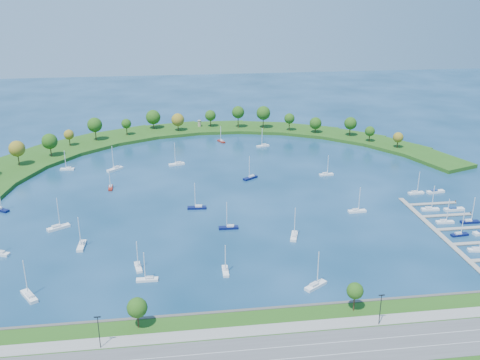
{
  "coord_description": "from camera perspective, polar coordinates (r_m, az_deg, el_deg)",
  "views": [
    {
      "loc": [
        -28.33,
        -241.66,
        96.6
      ],
      "look_at": [
        5.0,
        5.0,
        4.0
      ],
      "focal_mm": 40.25,
      "sensor_mm": 36.0,
      "label": 1
    }
  ],
  "objects": [
    {
      "name": "ground",
      "position": [
        261.79,
        -0.94,
        -1.25
      ],
      "size": [
        700.0,
        700.0,
        0.0
      ],
      "primitive_type": "plane",
      "color": "#072A43",
      "rests_on": "ground"
    },
    {
      "name": "moored_boat_1",
      "position": [
        189.52,
        -9.79,
        -10.26
      ],
      "size": [
        7.5,
        2.21,
        10.97
      ],
      "rotation": [
        0.0,
        0.0,
        3.12
      ],
      "color": "white",
      "rests_on": "ground"
    },
    {
      "name": "docked_boat_8",
      "position": [
        255.15,
        19.5,
        -2.86
      ],
      "size": [
        8.08,
        2.76,
        11.68
      ],
      "rotation": [
        0.0,
        0.0,
        -0.07
      ],
      "color": "white",
      "rests_on": "ground"
    },
    {
      "name": "harbor_tower",
      "position": [
        372.97,
        -4.32,
        6.01
      ],
      "size": [
        2.6,
        2.6,
        4.39
      ],
      "color": "gray",
      "rests_on": "breakwater"
    },
    {
      "name": "moored_boat_12",
      "position": [
        185.08,
        8.01,
        -10.94
      ],
      "size": [
        8.71,
        7.0,
        12.99
      ],
      "rotation": [
        0.0,
        0.0,
        0.59
      ],
      "color": "white",
      "rests_on": "ground"
    },
    {
      "name": "moored_boat_2",
      "position": [
        298.86,
        -13.11,
        1.19
      ],
      "size": [
        8.67,
        8.39,
        13.86
      ],
      "rotation": [
        0.0,
        0.0,
        3.9
      ],
      "color": "white",
      "rests_on": "ground"
    },
    {
      "name": "breakwater_trees",
      "position": [
        342.02,
        -6.02,
        5.76
      ],
      "size": [
        237.21,
        95.05,
        15.25
      ],
      "color": "#382314",
      "rests_on": "breakwater"
    },
    {
      "name": "moored_boat_7",
      "position": [
        272.97,
        -13.56,
        -0.72
      ],
      "size": [
        2.22,
        7.01,
        10.2
      ],
      "rotation": [
        0.0,
        0.0,
        4.75
      ],
      "color": "maroon",
      "rests_on": "ground"
    },
    {
      "name": "docked_boat_2",
      "position": [
        224.58,
        23.88,
        -6.71
      ],
      "size": [
        7.72,
        3.21,
        11.01
      ],
      "rotation": [
        0.0,
        0.0,
        -0.15
      ],
      "color": "white",
      "rests_on": "ground"
    },
    {
      "name": "moored_boat_8",
      "position": [
        278.45,
        1.11,
        0.31
      ],
      "size": [
        8.33,
        6.83,
        12.5
      ],
      "rotation": [
        0.0,
        0.0,
        3.75
      ],
      "color": "#0A1141",
      "rests_on": "ground"
    },
    {
      "name": "docked_boat_7",
      "position": [
        248.3,
        23.17,
        -4.02
      ],
      "size": [
        8.0,
        2.44,
        11.68
      ],
      "rotation": [
        0.0,
        0.0,
        -0.03
      ],
      "color": "#0A1141",
      "rests_on": "ground"
    },
    {
      "name": "dock_system",
      "position": [
        234.12,
        22.3,
        -5.51
      ],
      "size": [
        24.28,
        82.0,
        1.6
      ],
      "color": "gray",
      "rests_on": "ground"
    },
    {
      "name": "moored_boat_19",
      "position": [
        191.9,
        -1.56,
        -9.52
      ],
      "size": [
        2.28,
        7.52,
        10.97
      ],
      "rotation": [
        0.0,
        0.0,
        4.69
      ],
      "color": "white",
      "rests_on": "ground"
    },
    {
      "name": "docked_boat_4",
      "position": [
        234.72,
        22.26,
        -5.3
      ],
      "size": [
        7.45,
        2.73,
        10.72
      ],
      "rotation": [
        0.0,
        0.0,
        0.1
      ],
      "color": "#0A1141",
      "rests_on": "ground"
    },
    {
      "name": "moored_boat_16",
      "position": [
        190.47,
        -21.45,
        -11.32
      ],
      "size": [
        7.09,
        9.03,
        13.38
      ],
      "rotation": [
        0.0,
        0.0,
        2.15
      ],
      "color": "white",
      "rests_on": "ground"
    },
    {
      "name": "moored_boat_18",
      "position": [
        301.3,
        -6.72,
        1.75
      ],
      "size": [
        9.08,
        4.61,
        12.86
      ],
      "rotation": [
        0.0,
        0.0,
        3.4
      ],
      "color": "white",
      "rests_on": "ground"
    },
    {
      "name": "south_shoreline",
      "position": [
        155.08,
        4.74,
        -17.73
      ],
      "size": [
        420.0,
        43.1,
        11.6
      ],
      "color": "#245215",
      "rests_on": "ground"
    },
    {
      "name": "breakwater",
      "position": [
        306.24,
        -10.68,
        1.85
      ],
      "size": [
        286.74,
        247.64,
        2.0
      ],
      "color": "#245215",
      "rests_on": "ground"
    },
    {
      "name": "moored_boat_9",
      "position": [
        342.91,
        -1.99,
        4.18
      ],
      "size": [
        4.78,
        7.17,
        10.3
      ],
      "rotation": [
        0.0,
        0.0,
        2.01
      ],
      "color": "maroon",
      "rests_on": "ground"
    },
    {
      "name": "moored_boat_6",
      "position": [
        217.4,
        -16.46,
        -6.61
      ],
      "size": [
        2.7,
        8.84,
        12.9
      ],
      "rotation": [
        0.0,
        0.0,
        4.68
      ],
      "color": "white",
      "rests_on": "ground"
    },
    {
      "name": "moored_boat_11",
      "position": [
        217.04,
        5.76,
        -5.86
      ],
      "size": [
        4.94,
        8.86,
        12.56
      ],
      "rotation": [
        0.0,
        0.0,
        1.25
      ],
      "color": "white",
      "rests_on": "ground"
    },
    {
      "name": "moored_boat_13",
      "position": [
        333.24,
        2.45,
        3.7
      ],
      "size": [
        8.33,
        4.54,
        11.8
      ],
      "rotation": [
        0.0,
        0.0,
        3.44
      ],
      "color": "white",
      "rests_on": "ground"
    },
    {
      "name": "moored_boat_15",
      "position": [
        235.42,
        -18.72,
        -4.72
      ],
      "size": [
        9.27,
        7.09,
        13.65
      ],
      "rotation": [
        0.0,
        0.0,
        0.55
      ],
      "color": "white",
      "rests_on": "ground"
    },
    {
      "name": "docked_boat_11",
      "position": [
        276.9,
        19.99,
        -1.15
      ],
      "size": [
        9.14,
        3.56,
        1.82
      ],
      "rotation": [
        0.0,
        0.0,
        0.12
      ],
      "color": "white",
      "rests_on": "ground"
    },
    {
      "name": "moored_boat_5",
      "position": [
        197.61,
        -10.75,
        -8.96
      ],
      "size": [
        3.37,
        7.69,
        10.93
      ],
      "rotation": [
        0.0,
        0.0,
        4.89
      ],
      "color": "white",
      "rests_on": "ground"
    },
    {
      "name": "moored_boat_0",
      "position": [
        244.26,
        12.29,
        -3.16
      ],
      "size": [
        8.11,
        2.56,
        11.8
      ],
      "rotation": [
        0.0,
        0.0,
        0.04
      ],
      "color": "white",
      "rests_on": "ground"
    },
    {
      "name": "moored_boat_3",
      "position": [
        306.39,
        -17.83,
        1.19
      ],
      "size": [
        7.56,
        2.68,
        10.9
      ],
      "rotation": [
        0.0,
        0.0,
        3.06
      ],
      "color": "white",
      "rests_on": "ground"
    },
    {
      "name": "docked_boat_10",
      "position": [
        272.31,
        18.16,
        -1.24
      ],
      "size": [
        7.78,
        2.69,
        11.24
      ],
      "rotation": [
        0.0,
        0.0,
        0.07
      ],
      "color": "white",
      "rests_on": "ground"
    },
    {
      "name": "moored_boat_17",
      "position": [
        262.73,
        -24.05,
        -2.82
      ],
      "size": [
        8.39,
        6.69,
        12.49
      ],
      "rotation": [
        0.0,
        0.0,
        5.7
      ],
      "color": "#0A1141",
      "rests_on": "ground"
    },
    {
      "name": "moored_boat_10",
      "position": [
        223.29,
        -1.21,
        -4.98
      ],
      "size": [
        8.16,
        2.48,
        11.91
      ],
      "rotation": [
        0.0,
        0.0,
        3.12
      ],
      "color": "#0A1141",
      "rests_on": "ground"
    },
    {
      "name": "docked_boat_6",
      "position": [
        244.28,
        20.89,
        -4.09
      ],
      "size": [
        7.67,
        2.7,
        11.07
      ],
      "rotation": [
        0.0,
        0.0,
        -0.08
      ],
      "color": "white",
      "rests_on": "ground"
    },
    {
      "name": "docked_boat_9",
      "position": [
        258.77,
        21.72,
        -2.88
      ],
      "size": [
        9.13,
        2.65,
        1.86
      ],
      "rotation": [
        0.0,
        0.0,
        0.01
      ],
      "color": "white",
      "rests_on": "ground"
    },
    {
      "name": "moored_boat_4",
      "position": [
        287.0,
        9.13,
        0.66
      ],
      "size": [
        7.69,
        2.92,
        11.02
      ],
      "rotation": [
        0.0,
        0.0,
        6.39
      ],
      "color": "white",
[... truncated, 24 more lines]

